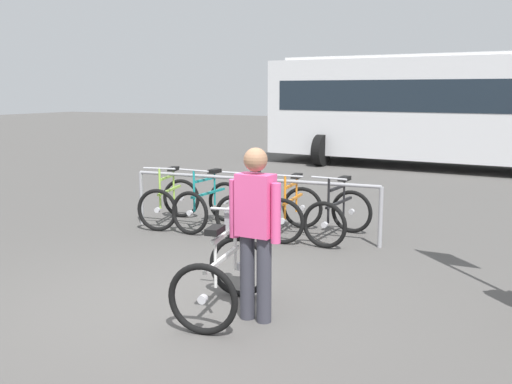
% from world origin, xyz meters
% --- Properties ---
extents(ground_plane, '(80.00, 80.00, 0.00)m').
position_xyz_m(ground_plane, '(0.00, 0.00, 0.00)').
color(ground_plane, '#514F4C').
extents(bike_rack_rail, '(3.90, 0.36, 0.88)m').
position_xyz_m(bike_rack_rail, '(-0.71, 2.88, 0.68)').
color(bike_rack_rail, '#99999E').
rests_on(bike_rack_rail, ground).
extents(racked_bike_lime, '(0.89, 1.21, 0.97)m').
position_xyz_m(racked_bike_lime, '(-2.23, 2.94, 0.37)').
color(racked_bike_lime, black).
rests_on(racked_bike_lime, ground).
extents(racked_bike_teal, '(0.70, 1.14, 0.98)m').
position_xyz_m(racked_bike_teal, '(-1.53, 2.99, 0.37)').
color(racked_bike_teal, black).
rests_on(racked_bike_teal, ground).
extents(racked_bike_red, '(0.72, 1.13, 0.97)m').
position_xyz_m(racked_bike_red, '(-0.83, 3.05, 0.37)').
color(racked_bike_red, black).
rests_on(racked_bike_red, ground).
extents(racked_bike_orange, '(0.77, 1.15, 0.97)m').
position_xyz_m(racked_bike_orange, '(-0.13, 3.10, 0.37)').
color(racked_bike_orange, black).
rests_on(racked_bike_orange, ground).
extents(racked_bike_black, '(0.73, 1.13, 0.97)m').
position_xyz_m(racked_bike_black, '(0.57, 3.16, 0.37)').
color(racked_bike_black, black).
rests_on(racked_bike_black, ground).
extents(featured_bicycle, '(0.83, 1.25, 1.09)m').
position_xyz_m(featured_bicycle, '(0.45, 0.06, 0.49)').
color(featured_bicycle, black).
rests_on(featured_bicycle, ground).
extents(person_with_featured_bike, '(0.53, 0.22, 1.64)m').
position_xyz_m(person_with_featured_bike, '(0.83, -0.05, 0.91)').
color(person_with_featured_bike, '#383842').
rests_on(person_with_featured_bike, ground).
extents(bus_distant, '(10.13, 3.78, 3.08)m').
position_xyz_m(bus_distant, '(0.72, 12.02, 1.74)').
color(bus_distant, silver).
rests_on(bus_distant, ground).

